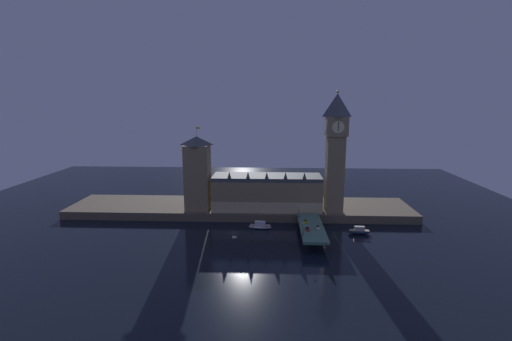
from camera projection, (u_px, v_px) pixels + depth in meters
ground_plane at (234, 233)px, 206.17m from camera, size 400.00×400.00×0.00m
embankment at (240, 208)px, 243.94m from camera, size 220.00×42.00×5.11m
parliament_hall at (267, 192)px, 233.64m from camera, size 67.63×22.93×25.26m
clock_tower at (336, 149)px, 221.64m from camera, size 12.86×12.97×73.01m
victoria_tower at (198, 173)px, 230.23m from camera, size 15.04×15.04×51.80m
bridge at (312, 229)px, 198.59m from camera, size 12.71×46.00×6.36m
car_northbound_lead at (306, 221)px, 203.85m from camera, size 1.84×4.14×1.38m
car_northbound_trail at (308, 229)px, 192.36m from camera, size 1.85×4.59×1.41m
car_southbound_lead at (318, 227)px, 194.49m from camera, size 1.97×4.19×1.46m
pedestrian_near_rail at (303, 232)px, 186.29m from camera, size 0.38×0.38×1.72m
pedestrian_mid_walk at (322, 224)px, 198.71m from camera, size 0.38×0.38×1.66m
pedestrian_far_rail at (299, 216)px, 212.09m from camera, size 0.38×0.38×1.63m
street_lamp_near at (303, 227)px, 183.27m from camera, size 1.34×0.60×7.00m
street_lamp_far at (299, 210)px, 212.11m from camera, size 1.34×0.60×7.26m
boat_upstream at (260, 226)px, 212.39m from camera, size 13.39×4.87×4.52m
boat_downstream at (359, 231)px, 204.10m from camera, size 12.19×4.18×4.40m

